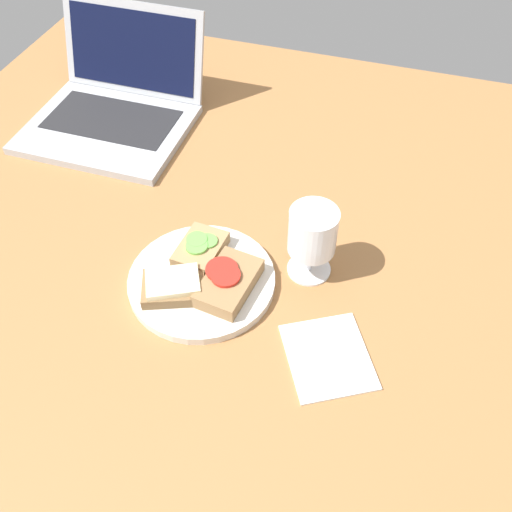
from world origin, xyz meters
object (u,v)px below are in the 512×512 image
object	(u,v)px
sandwich_with_cheese	(173,286)
plate	(202,281)
sandwich_with_tomato	(228,282)
laptop	(115,105)
wine_glass	(313,234)
sandwich_with_cucumber	(200,249)
napkin	(328,357)

from	to	relation	value
sandwich_with_cheese	plate	bearing A→B (deg)	52.01
plate	sandwich_with_cheese	distance (cm)	5.34
sandwich_with_tomato	laptop	bearing A→B (deg)	135.82
plate	laptop	world-z (taller)	laptop
sandwich_with_cheese	wine_glass	distance (cm)	22.78
laptop	sandwich_with_cheese	bearing A→B (deg)	-53.03
sandwich_with_tomato	wine_glass	xyz separation A→B (cm)	(10.83, 8.59, 5.57)
sandwich_with_cucumber	sandwich_with_cheese	distance (cm)	8.54
sandwich_with_tomato	laptop	world-z (taller)	laptop
sandwich_with_cheese	laptop	size ratio (longest dim) A/B	0.35
sandwich_with_cheese	sandwich_with_tomato	bearing A→B (deg)	22.63
wine_glass	sandwich_with_cucumber	bearing A→B (deg)	-169.04
sandwich_with_cucumber	wine_glass	distance (cm)	18.68
plate	napkin	xyz separation A→B (cm)	(22.28, -7.34, -0.55)
sandwich_with_cucumber	wine_glass	size ratio (longest dim) A/B	0.74
sandwich_with_cheese	sandwich_with_tomato	size ratio (longest dim) A/B	0.92
sandwich_with_cheese	laptop	xyz separation A→B (cm)	(-30.31, 40.26, 0.76)
plate	sandwich_with_tomato	distance (cm)	5.28
laptop	napkin	world-z (taller)	laptop
laptop	sandwich_with_cucumber	bearing A→B (deg)	-45.31
laptop	napkin	xyz separation A→B (cm)	(55.61, -43.72, -3.40)
wine_glass	laptop	xyz separation A→B (cm)	(-48.93, 28.42, -4.91)
sandwich_with_cheese	napkin	bearing A→B (deg)	-7.80
plate	laptop	size ratio (longest dim) A/B	0.73
napkin	sandwich_with_tomato	bearing A→B (deg)	159.04
sandwich_with_cheese	sandwich_with_tomato	world-z (taller)	sandwich_with_tomato
sandwich_with_cheese	laptop	distance (cm)	50.40
wine_glass	sandwich_with_cheese	bearing A→B (deg)	-147.56
sandwich_with_cucumber	laptop	bearing A→B (deg)	134.69
sandwich_with_tomato	napkin	distance (cm)	18.95
sandwich_with_cheese	sandwich_with_cucumber	bearing A→B (deg)	82.20
sandwich_with_tomato	plate	bearing A→B (deg)	172.52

